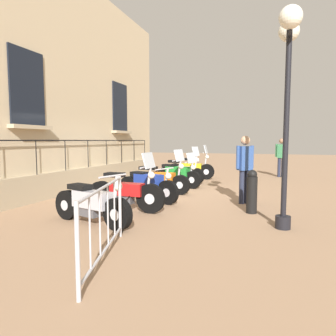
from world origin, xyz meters
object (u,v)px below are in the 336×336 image
motorcycle_green (177,175)px  crowd_barrier (104,221)px  motorcycle_orange (159,179)px  lamppost (288,71)px  motorcycle_silver (91,204)px  motorcycle_yellow (191,169)px  pedestrian_walking (281,155)px  motorcycle_white (182,172)px  bollard (252,191)px  motorcycle_blue (148,185)px  motorcycle_red (126,193)px  pedestrian_standing (245,165)px

motorcycle_green → crowd_barrier: 6.70m
motorcycle_orange → lamppost: bearing=-38.3°
motorcycle_silver → crowd_barrier: crowd_barrier is taller
motorcycle_green → motorcycle_yellow: size_ratio=0.91×
motorcycle_silver → pedestrian_walking: bearing=69.1°
motorcycle_yellow → lamppost: (3.59, -6.62, 2.48)m
motorcycle_silver → motorcycle_green: 5.11m
motorcycle_white → bollard: (2.96, -4.25, 0.09)m
motorcycle_silver → lamppost: lamppost is taller
motorcycle_blue → pedestrian_walking: pedestrian_walking is taller
motorcycle_red → motorcycle_green: size_ratio=1.05×
pedestrian_walking → motorcycle_green: bearing=-128.4°
motorcycle_yellow → pedestrian_standing: pedestrian_standing is taller
pedestrian_standing → pedestrian_walking: size_ratio=1.01×
motorcycle_red → lamppost: 4.23m
motorcycle_silver → pedestrian_standing: bearing=49.2°
motorcycle_red → motorcycle_white: motorcycle_white is taller
motorcycle_blue → bollard: 2.80m
motorcycle_green → motorcycle_white: bearing=99.2°
motorcycle_white → motorcycle_silver: bearing=-89.4°
motorcycle_blue → motorcycle_orange: size_ratio=0.92×
lamppost → pedestrian_walking: (0.09, 8.58, -1.91)m
motorcycle_yellow → pedestrian_standing: bearing=-59.4°
motorcycle_red → motorcycle_green: motorcycle_red is taller
motorcycle_silver → motorcycle_green: bearing=88.6°
motorcycle_green → crowd_barrier: bearing=-80.7°
motorcycle_white → pedestrian_standing: pedestrian_standing is taller
motorcycle_blue → crowd_barrier: (1.07, -3.97, 0.13)m
motorcycle_green → lamppost: size_ratio=0.48×
lamppost → motorcycle_yellow: bearing=118.5°
lamppost → pedestrian_standing: bearing=113.5°
motorcycle_blue → motorcycle_white: bearing=93.0°
motorcycle_red → motorcycle_white: (-0.18, 5.02, -0.03)m
crowd_barrier → pedestrian_standing: (1.43, 4.56, 0.44)m
pedestrian_standing → pedestrian_walking: pedestrian_standing is taller
motorcycle_yellow → motorcycle_blue: bearing=-88.0°
motorcycle_blue → crowd_barrier: 4.11m
motorcycle_red → motorcycle_blue: (0.02, 1.22, -0.00)m
motorcycle_red → motorcycle_yellow: 6.32m
motorcycle_red → pedestrian_walking: pedestrian_walking is taller
motorcycle_green → bollard: (2.78, -3.10, 0.07)m
motorcycle_orange → motorcycle_white: size_ratio=1.10×
motorcycle_red → motorcycle_orange: (-0.18, 2.55, -0.01)m
motorcycle_orange → bollard: (2.96, -1.79, 0.07)m
pedestrian_standing → motorcycle_silver: bearing=-130.8°
motorcycle_yellow → crowd_barrier: (1.24, -9.07, 0.14)m
motorcycle_green → crowd_barrier: (1.08, -6.61, 0.13)m
crowd_barrier → pedestrian_standing: size_ratio=1.17×
motorcycle_red → pedestrian_standing: pedestrian_standing is taller
pedestrian_walking → pedestrian_standing: bearing=-98.8°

